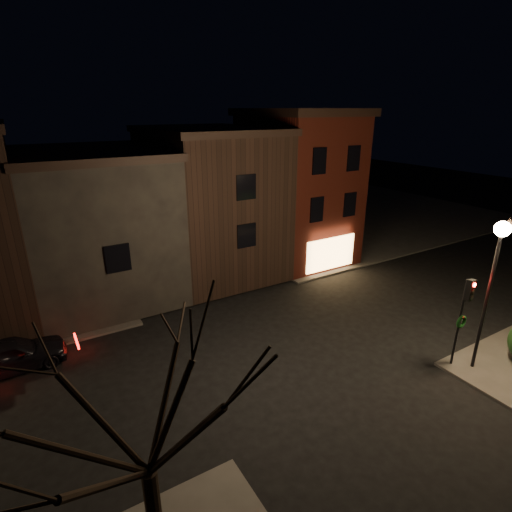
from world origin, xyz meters
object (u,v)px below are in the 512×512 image
(street_lamp_near, at_px, (496,257))
(bare_tree_left, at_px, (139,390))
(traffic_signal, at_px, (464,309))
(parked_car_a, at_px, (10,355))

(street_lamp_near, bearing_deg, bare_tree_left, -175.97)
(traffic_signal, height_order, parked_car_a, traffic_signal)
(traffic_signal, distance_m, parked_car_a, 19.19)
(traffic_signal, relative_size, bare_tree_left, 0.54)
(traffic_signal, bearing_deg, parked_car_a, 149.82)
(street_lamp_near, relative_size, traffic_signal, 1.60)
(street_lamp_near, xyz_separation_m, traffic_signal, (-0.60, 0.49, -2.37))
(street_lamp_near, distance_m, parked_car_a, 20.33)
(street_lamp_near, bearing_deg, traffic_signal, 140.63)
(parked_car_a, bearing_deg, street_lamp_near, -123.34)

